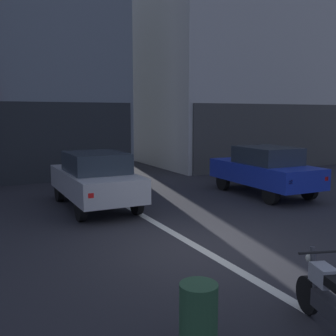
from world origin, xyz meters
name	(u,v)px	position (x,y,z in m)	size (l,w,h in m)	color
ground_plane	(199,248)	(0.00, 0.00, 0.00)	(120.00, 120.00, 0.00)	#2B2B30
lane_centre_line	(107,195)	(0.00, 6.00, 0.00)	(0.20, 18.00, 0.01)	silver
building_mid_block	(16,55)	(-1.93, 13.12, 5.41)	(8.65, 7.38, 10.85)	gray
building_far_right	(223,72)	(9.50, 13.12, 5.15)	(9.96, 9.56, 10.33)	silver
car_silver_crossing_near	(95,178)	(-0.87, 4.40, 0.89)	(1.78, 4.11, 1.64)	black
car_blue_parked_kerbside	(265,169)	(4.79, 3.67, 0.89)	(1.84, 4.13, 1.64)	black
car_grey_down_street	(84,152)	(0.98, 12.57, 0.89)	(1.78, 4.11, 1.64)	black
motorcycle_silver_row_leftmost	(331,300)	(-0.22, -3.50, 0.46)	(0.65, 1.61, 0.98)	black
trash_bin	(198,320)	(-1.90, -3.12, 0.42)	(0.44, 0.44, 0.85)	#2D5938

